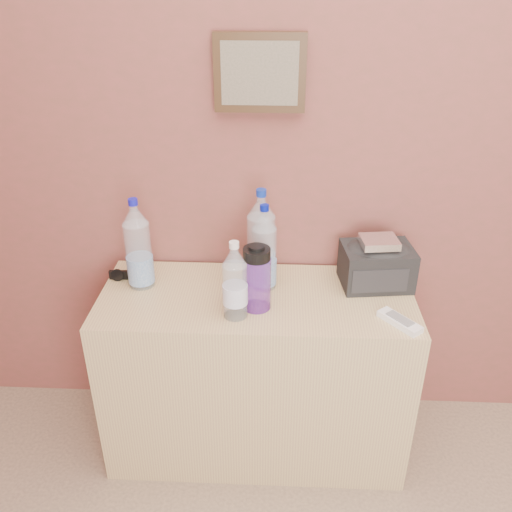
{
  "coord_description": "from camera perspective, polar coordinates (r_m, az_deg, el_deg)",
  "views": [
    {
      "loc": [
        -0.39,
        0.15,
        1.71
      ],
      "look_at": [
        -0.47,
        1.71,
        0.87
      ],
      "focal_mm": 38.0,
      "sensor_mm": 36.0,
      "label": 1
    }
  ],
  "objects": [
    {
      "name": "picture_frame",
      "position": [
        1.85,
        0.4,
        18.71
      ],
      "size": [
        0.3,
        0.03,
        0.25
      ],
      "primitive_type": null,
      "color": "#382311",
      "rests_on": "room_shell"
    },
    {
      "name": "dresser",
      "position": [
        2.1,
        0.05,
        -12.14
      ],
      "size": [
        1.1,
        0.46,
        0.69
      ],
      "primitive_type": "cube",
      "color": "#A67C5D",
      "rests_on": "ground"
    },
    {
      "name": "pet_large_a",
      "position": [
        1.93,
        -12.29,
        0.79
      ],
      "size": [
        0.09,
        0.09,
        0.33
      ],
      "rotation": [
        0.0,
        0.0,
        0.21
      ],
      "color": "silver",
      "rests_on": "dresser"
    },
    {
      "name": "pet_large_b",
      "position": [
        1.9,
        0.53,
        1.35
      ],
      "size": [
        0.1,
        0.1,
        0.36
      ],
      "rotation": [
        0.0,
        0.0,
        0.19
      ],
      "color": "silver",
      "rests_on": "dresser"
    },
    {
      "name": "pet_large_c",
      "position": [
        1.88,
        0.86,
        0.47
      ],
      "size": [
        0.09,
        0.09,
        0.32
      ],
      "rotation": [
        0.0,
        0.0,
        -0.3
      ],
      "color": "white",
      "rests_on": "dresser"
    },
    {
      "name": "pet_small",
      "position": [
        1.73,
        -2.23,
        -3.01
      ],
      "size": [
        0.08,
        0.08,
        0.27
      ],
      "rotation": [
        0.0,
        0.0,
        0.43
      ],
      "color": "silver",
      "rests_on": "dresser"
    },
    {
      "name": "nalgene_bottle",
      "position": [
        1.78,
        0.07,
        -2.3
      ],
      "size": [
        0.09,
        0.09,
        0.23
      ],
      "rotation": [
        0.0,
        0.0,
        0.14
      ],
      "color": "purple",
      "rests_on": "dresser"
    },
    {
      "name": "sunglasses",
      "position": [
        2.04,
        -13.48,
        -1.95
      ],
      "size": [
        0.13,
        0.05,
        0.03
      ],
      "primitive_type": null,
      "rotation": [
        0.0,
        0.0,
        0.02
      ],
      "color": "black",
      "rests_on": "dresser"
    },
    {
      "name": "ac_remote",
      "position": [
        1.81,
        14.89,
        -6.69
      ],
      "size": [
        0.13,
        0.15,
        0.02
      ],
      "primitive_type": "cube",
      "rotation": [
        0.0,
        0.0,
        -0.88
      ],
      "color": "white",
      "rests_on": "dresser"
    },
    {
      "name": "toiletry_bag",
      "position": [
        1.97,
        12.59,
        -0.78
      ],
      "size": [
        0.26,
        0.2,
        0.17
      ],
      "primitive_type": null,
      "rotation": [
        0.0,
        0.0,
        0.12
      ],
      "color": "black",
      "rests_on": "dresser"
    },
    {
      "name": "foil_packet",
      "position": [
        1.91,
        12.84,
        1.47
      ],
      "size": [
        0.14,
        0.12,
        0.03
      ],
      "primitive_type": "cube",
      "rotation": [
        0.0,
        0.0,
        0.12
      ],
      "color": "silver",
      "rests_on": "toiletry_bag"
    }
  ]
}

